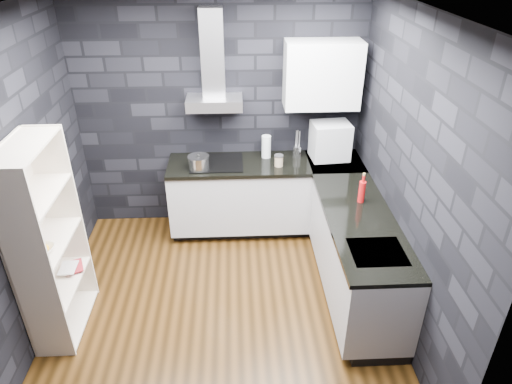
{
  "coord_description": "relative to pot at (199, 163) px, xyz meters",
  "views": [
    {
      "loc": [
        0.16,
        -3.33,
        3.17
      ],
      "look_at": [
        0.35,
        0.45,
        1.0
      ],
      "focal_mm": 32.0,
      "sensor_mm": 36.0,
      "label": 1
    }
  ],
  "objects": [
    {
      "name": "bookshelf",
      "position": [
        -1.18,
        -1.31,
        -0.08
      ],
      "size": [
        0.47,
        0.85,
        1.8
      ],
      "primitive_type": "cube",
      "rotation": [
        0.0,
        0.0,
        -0.17
      ],
      "color": "beige",
      "rests_on": "ground"
    },
    {
      "name": "toekick_right",
      "position": [
        1.58,
        -1.06,
        -0.93
      ],
      "size": [
        0.5,
        1.78,
        0.1
      ],
      "primitive_type": "cube",
      "color": "black",
      "rests_on": "ground"
    },
    {
      "name": "counter_back_top",
      "position": [
        0.74,
        0.13,
        -0.1
      ],
      "size": [
        2.2,
        0.62,
        0.04
      ],
      "primitive_type": "cube",
      "color": "black",
      "rests_on": "counter_back_cab"
    },
    {
      "name": "ground",
      "position": [
        0.24,
        -1.16,
        -0.98
      ],
      "size": [
        3.2,
        3.2,
        0.0
      ],
      "primitive_type": "plane",
      "color": "#41270E"
    },
    {
      "name": "wall_front",
      "position": [
        0.24,
        -2.78,
        0.37
      ],
      "size": [
        3.2,
        0.05,
        2.7
      ],
      "primitive_type": "cube",
      "color": "black",
      "rests_on": "ground"
    },
    {
      "name": "storage_jar",
      "position": [
        0.88,
        0.04,
        -0.02
      ],
      "size": [
        0.1,
        0.1,
        0.12
      ],
      "primitive_type": "cylinder",
      "rotation": [
        0.0,
        0.0,
        -0.11
      ],
      "color": "tan",
      "rests_on": "counter_back_top"
    },
    {
      "name": "utensil_crock",
      "position": [
        1.11,
        0.28,
        -0.02
      ],
      "size": [
        0.1,
        0.1,
        0.13
      ],
      "primitive_type": "cylinder",
      "rotation": [
        0.0,
        0.0,
        0.01
      ],
      "color": "#BDBDC1",
      "rests_on": "counter_back_top"
    },
    {
      "name": "toekick_back",
      "position": [
        0.74,
        0.18,
        -0.93
      ],
      "size": [
        2.18,
        0.5,
        0.1
      ],
      "primitive_type": "cube",
      "color": "black",
      "rests_on": "ground"
    },
    {
      "name": "red_bottle",
      "position": [
        1.6,
        -0.77,
        0.03
      ],
      "size": [
        0.08,
        0.08,
        0.22
      ],
      "primitive_type": "cylinder",
      "rotation": [
        0.0,
        0.0,
        0.42
      ],
      "color": "#B71012",
      "rests_on": "counter_right_top"
    },
    {
      "name": "appliance_garage",
      "position": [
        1.47,
        0.19,
        0.15
      ],
      "size": [
        0.44,
        0.36,
        0.41
      ],
      "primitive_type": "cube",
      "rotation": [
        0.0,
        0.0,
        0.1
      ],
      "color": "silver",
      "rests_on": "counter_back_top"
    },
    {
      "name": "glass_vase",
      "position": [
        0.76,
        0.28,
        0.05
      ],
      "size": [
        0.14,
        0.14,
        0.26
      ],
      "primitive_type": "cylinder",
      "rotation": [
        0.0,
        0.0,
        -0.39
      ],
      "color": "white",
      "rests_on": "counter_back_top"
    },
    {
      "name": "ceiling",
      "position": [
        0.24,
        -1.16,
        1.72
      ],
      "size": [
        3.2,
        3.2,
        0.0
      ],
      "primitive_type": "plane",
      "rotation": [
        3.14,
        0.0,
        0.0
      ],
      "color": "silver"
    },
    {
      "name": "wall_right",
      "position": [
        1.86,
        -1.16,
        0.37
      ],
      "size": [
        0.05,
        3.2,
        2.7
      ],
      "primitive_type": "cube",
      "color": "black",
      "rests_on": "ground"
    },
    {
      "name": "counter_back_cab",
      "position": [
        0.74,
        0.14,
        -0.5
      ],
      "size": [
        2.2,
        0.6,
        0.76
      ],
      "primitive_type": "cube",
      "color": "#BABABE",
      "rests_on": "ground"
    },
    {
      "name": "counter_corner_top",
      "position": [
        1.54,
        0.14,
        -0.1
      ],
      "size": [
        0.62,
        0.62,
        0.04
      ],
      "primitive_type": "cube",
      "color": "black",
      "rests_on": "counter_right_cab"
    },
    {
      "name": "wall_back",
      "position": [
        0.24,
        0.47,
        0.37
      ],
      "size": [
        3.2,
        0.05,
        2.7
      ],
      "primitive_type": "cube",
      "color": "black",
      "rests_on": "ground"
    },
    {
      "name": "book_second",
      "position": [
        -1.22,
        -1.15,
        -0.38
      ],
      "size": [
        0.15,
        0.02,
        0.2
      ],
      "primitive_type": "imported",
      "rotation": [
        0.0,
        0.0,
        0.03
      ],
      "color": "#B2B2B2",
      "rests_on": "bookshelf"
    },
    {
      "name": "cooktop",
      "position": [
        0.19,
        0.14,
        -0.07
      ],
      "size": [
        0.58,
        0.5,
        0.01
      ],
      "primitive_type": "cube",
      "color": "black",
      "rests_on": "counter_back_top"
    },
    {
      "name": "wall_left",
      "position": [
        -1.39,
        -1.16,
        0.37
      ],
      "size": [
        0.05,
        3.2,
        2.7
      ],
      "primitive_type": "cube",
      "color": "black",
      "rests_on": "ground"
    },
    {
      "name": "fruit_bowl",
      "position": [
        -1.18,
        -1.45,
        -0.04
      ],
      "size": [
        0.24,
        0.24,
        0.05
      ],
      "primitive_type": "imported",
      "rotation": [
        0.0,
        0.0,
        -0.19
      ],
      "color": "white",
      "rests_on": "bookshelf"
    },
    {
      "name": "pot",
      "position": [
        0.0,
        0.0,
        0.0
      ],
      "size": [
        0.27,
        0.27,
        0.13
      ],
      "primitive_type": "cylinder",
      "rotation": [
        0.0,
        0.0,
        -0.24
      ],
      "color": "#BDBDC1",
      "rests_on": "cooktop"
    },
    {
      "name": "sink_rim",
      "position": [
        1.54,
        -1.56,
        -0.08
      ],
      "size": [
        0.44,
        0.4,
        0.01
      ],
      "primitive_type": "cube",
      "color": "silver",
      "rests_on": "counter_right_top"
    },
    {
      "name": "hood_body",
      "position": [
        0.19,
        0.27,
        0.58
      ],
      "size": [
        0.6,
        0.34,
        0.12
      ],
      "primitive_type": "cube",
      "color": "silver",
      "rests_on": "wall_back"
    },
    {
      "name": "counter_right_cab",
      "position": [
        1.54,
        -1.06,
        -0.5
      ],
      "size": [
        0.6,
        1.8,
        0.76
      ],
      "primitive_type": "cube",
      "color": "#BABABE",
      "rests_on": "ground"
    },
    {
      "name": "book_red",
      "position": [
        -1.18,
        -1.13,
        -0.41
      ],
      "size": [
        0.15,
        0.08,
        0.21
      ],
      "primitive_type": "imported",
      "rotation": [
        0.0,
        0.0,
        0.38
      ],
      "color": "maroon",
      "rests_on": "bookshelf"
    },
    {
      "name": "counter_right_top",
      "position": [
        1.53,
        -1.06,
        -0.1
      ],
      "size": [
        0.62,
        1.8,
        0.04
      ],
      "primitive_type": "cube",
      "color": "black",
      "rests_on": "counter_right_cab"
    },
    {
      "name": "hood_chimney",
      "position": [
        0.19,
        0.34,
        1.09
      ],
      "size": [
        0.24,
        0.2,
        0.9
      ],
      "primitive_type": "cube",
      "color": "silver",
      "rests_on": "hood_body"
    },
    {
      "name": "upper_cabinet",
      "position": [
        1.34,
        0.27,
        0.87
      ],
      "size": [
        0.8,
        0.35,
        0.7
      ],
      "primitive_type": "cube",
      "color": "silver",
      "rests_on": "wall_back"
    }
  ]
}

